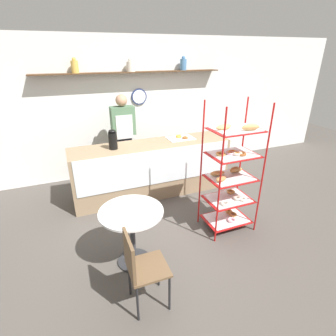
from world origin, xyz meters
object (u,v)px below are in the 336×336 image
Objects in this scene: coffee_carafe at (113,140)px; donut_tray_counter at (182,138)px; person_worker at (124,137)px; cafe_table at (132,224)px; cafe_chair at (139,264)px; pastry_rack at (231,175)px.

donut_tray_counter is (1.27, 0.09, -0.14)m from coffee_carafe.
person_worker reaches higher than donut_tray_counter.
coffee_carafe is 0.68× the size of donut_tray_counter.
cafe_chair reaches higher than cafe_table.
cafe_table is (-1.46, -0.19, -0.29)m from pastry_rack.
cafe_table is (-0.44, -2.16, -0.38)m from person_worker.
donut_tray_counter is at bearing -32.32° from cafe_chair.
donut_tray_counter is (-0.06, 1.49, 0.11)m from pastry_rack.
cafe_chair is at bearing -152.54° from pastry_rack.
person_worker is 2.23m from cafe_table.
coffee_carafe is at bearing 85.13° from cafe_table.
cafe_chair is at bearing -98.49° from cafe_table.
coffee_carafe is 1.28m from donut_tray_counter.
donut_tray_counter is (1.49, 2.29, 0.42)m from cafe_chair.
coffee_carafe is (0.13, 1.58, 0.54)m from cafe_table.
cafe_table is 2.30× the size of coffee_carafe.
pastry_rack is at bearing -87.67° from donut_tray_counter.
person_worker is at bearing 117.35° from pastry_rack.
pastry_rack reaches higher than cafe_chair.
person_worker is 1.07m from donut_tray_counter.
pastry_rack is 2.22m from person_worker.
coffee_carafe is at bearing 133.64° from pastry_rack.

